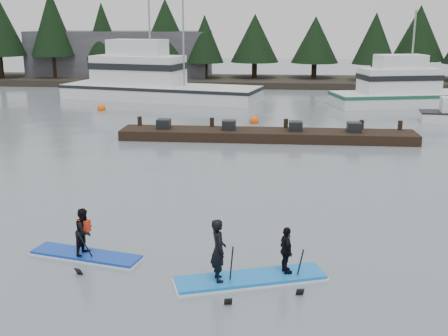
# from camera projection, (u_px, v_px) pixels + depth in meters

# --- Properties ---
(ground) EXTENTS (160.00, 160.00, 0.00)m
(ground) POSITION_uv_depth(u_px,v_px,m) (203.00, 270.00, 14.26)
(ground) COLOR slate
(ground) RESTS_ON ground
(far_shore) EXTENTS (70.00, 8.00, 0.60)m
(far_shore) POSITION_uv_depth(u_px,v_px,m) (257.00, 81.00, 54.61)
(far_shore) COLOR #2D281E
(far_shore) RESTS_ON ground
(treeline) EXTENTS (60.00, 4.00, 8.00)m
(treeline) POSITION_uv_depth(u_px,v_px,m) (257.00, 84.00, 54.68)
(treeline) COLOR black
(treeline) RESTS_ON ground
(waterfront_building) EXTENTS (18.00, 6.00, 5.00)m
(waterfront_building) POSITION_uv_depth(u_px,v_px,m) (121.00, 56.00, 57.19)
(waterfront_building) COLOR #4C4C51
(waterfront_building) RESTS_ON ground
(fishing_boat_large) EXTENTS (16.17, 7.80, 9.04)m
(fishing_boat_large) POSITION_uv_depth(u_px,v_px,m) (155.00, 91.00, 44.35)
(fishing_boat_large) COLOR white
(fishing_boat_large) RESTS_ON ground
(fishing_boat_medium) EXTENTS (12.79, 6.29, 7.63)m
(fishing_boat_medium) POSITION_uv_depth(u_px,v_px,m) (412.00, 98.00, 41.36)
(fishing_boat_medium) COLOR white
(fishing_boat_medium) RESTS_ON ground
(floating_dock) EXTENTS (15.46, 2.11, 0.52)m
(floating_dock) POSITION_uv_depth(u_px,v_px,m) (267.00, 135.00, 29.55)
(floating_dock) COLOR black
(floating_dock) RESTS_ON ground
(buoy_a) EXTENTS (0.60, 0.60, 0.60)m
(buoy_a) POSITION_uv_depth(u_px,v_px,m) (102.00, 110.00, 39.15)
(buoy_a) COLOR #FF5D0C
(buoy_a) RESTS_ON ground
(buoy_b) EXTENTS (0.59, 0.59, 0.59)m
(buoy_b) POSITION_uv_depth(u_px,v_px,m) (254.00, 123.00, 34.38)
(buoy_b) COLOR #FF5D0C
(buoy_b) RESTS_ON ground
(buoy_c) EXTENTS (0.63, 0.63, 0.63)m
(buoy_c) POSITION_uv_depth(u_px,v_px,m) (393.00, 108.00, 40.07)
(buoy_c) COLOR #FF5D0C
(buoy_c) RESTS_ON ground
(paddleboard_solo) EXTENTS (3.11, 1.42, 1.84)m
(paddleboard_solo) POSITION_uv_depth(u_px,v_px,m) (85.00, 241.00, 14.92)
(paddleboard_solo) COLOR #123AAD
(paddleboard_solo) RESTS_ON ground
(paddleboard_duo) EXTENTS (3.74, 1.98, 2.14)m
(paddleboard_duo) POSITION_uv_depth(u_px,v_px,m) (249.00, 262.00, 13.52)
(paddleboard_duo) COLOR blue
(paddleboard_duo) RESTS_ON ground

